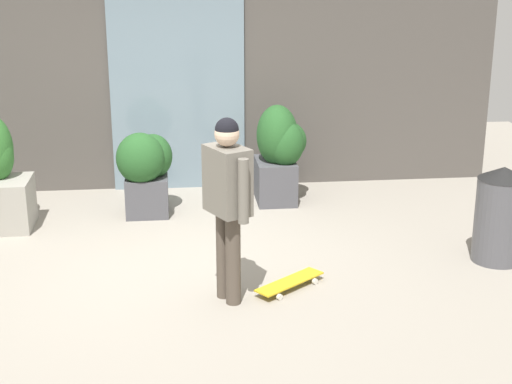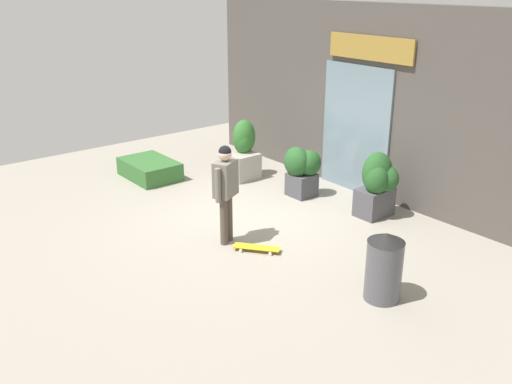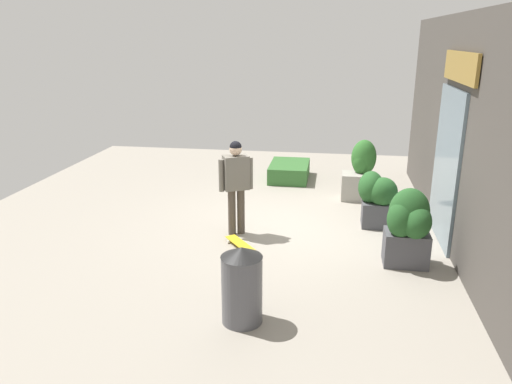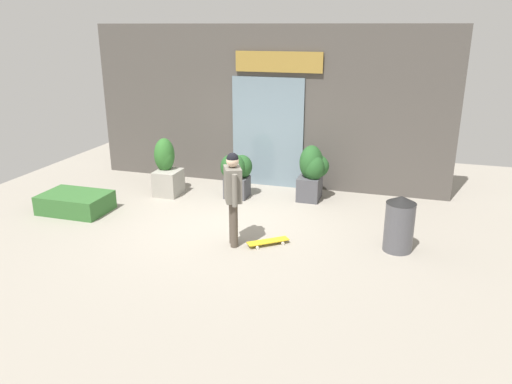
% 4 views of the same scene
% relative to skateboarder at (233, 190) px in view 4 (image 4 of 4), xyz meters
% --- Properties ---
extents(ground_plane, '(12.00, 12.00, 0.00)m').
position_rel_skateboarder_xyz_m(ground_plane, '(-0.45, 0.78, -0.99)').
color(ground_plane, gray).
extents(building_facade, '(8.30, 0.31, 3.62)m').
position_rel_skateboarder_xyz_m(building_facade, '(-0.44, 3.55, 0.81)').
color(building_facade, '#4C4742').
rests_on(building_facade, ground_plane).
extents(skateboarder, '(0.42, 0.54, 1.63)m').
position_rel_skateboarder_xyz_m(skateboarder, '(0.00, 0.00, 0.00)').
color(skateboarder, '#4C4238').
rests_on(skateboarder, ground_plane).
extents(skateboard, '(0.69, 0.60, 0.08)m').
position_rel_skateboarder_xyz_m(skateboard, '(0.57, 0.17, -0.93)').
color(skateboard, gold).
rests_on(skateboard, ground_plane).
extents(planter_box_left, '(0.63, 0.68, 0.99)m').
position_rel_skateboarder_xyz_m(planter_box_left, '(-0.76, 2.37, -0.43)').
color(planter_box_left, '#47474C').
rests_on(planter_box_left, ground_plane).
extents(planter_box_right, '(0.60, 0.69, 1.24)m').
position_rel_skateboarder_xyz_m(planter_box_right, '(-2.34, 2.16, -0.38)').
color(planter_box_right, gray).
rests_on(planter_box_right, ground_plane).
extents(planter_box_mid, '(0.62, 0.64, 1.19)m').
position_rel_skateboarder_xyz_m(planter_box_mid, '(0.82, 2.72, -0.35)').
color(planter_box_mid, '#47474C').
rests_on(planter_box_mid, ground_plane).
extents(trash_bin, '(0.49, 0.49, 0.96)m').
position_rel_skateboarder_xyz_m(trash_bin, '(2.70, 0.60, -0.51)').
color(trash_bin, '#4C4C51').
rests_on(trash_bin, ground_plane).
extents(hedge_ledge, '(1.32, 0.90, 0.38)m').
position_rel_skateboarder_xyz_m(hedge_ledge, '(-3.59, 0.58, -0.80)').
color(hedge_ledge, '#33662D').
rests_on(hedge_ledge, ground_plane).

